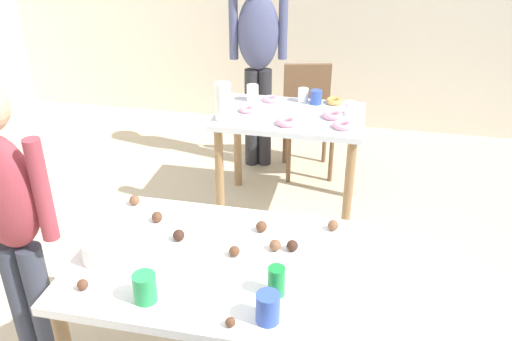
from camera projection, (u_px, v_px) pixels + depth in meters
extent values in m
cube|color=white|center=(221.00, 265.00, 2.24)|extent=(1.23, 0.84, 0.04)
cylinder|color=olive|center=(140.00, 266.00, 2.83)|extent=(0.06, 0.06, 0.71)
cylinder|color=olive|center=(353.00, 296.00, 2.62)|extent=(0.06, 0.06, 0.71)
cube|color=silver|center=(290.00, 116.00, 3.68)|extent=(1.00, 0.64, 0.04)
cylinder|color=olive|center=(220.00, 176.00, 3.71)|extent=(0.06, 0.06, 0.71)
cylinder|color=olive|center=(348.00, 189.00, 3.55)|extent=(0.06, 0.06, 0.71)
cylinder|color=olive|center=(238.00, 144.00, 4.16)|extent=(0.06, 0.06, 0.71)
cylinder|color=olive|center=(353.00, 155.00, 4.00)|extent=(0.06, 0.06, 0.71)
cube|color=brown|center=(308.00, 124.00, 4.33)|extent=(0.49, 0.49, 0.04)
cube|color=brown|center=(307.00, 89.00, 4.38)|extent=(0.38, 0.13, 0.42)
cylinder|color=brown|center=(331.00, 158.00, 4.29)|extent=(0.04, 0.04, 0.41)
cylinder|color=brown|center=(289.00, 159.00, 4.28)|extent=(0.04, 0.04, 0.41)
cylinder|color=brown|center=(325.00, 140.00, 4.59)|extent=(0.04, 0.04, 0.41)
cylinder|color=brown|center=(285.00, 141.00, 4.58)|extent=(0.04, 0.04, 0.41)
cylinder|color=#383D4C|center=(24.00, 309.00, 2.51)|extent=(0.11, 0.11, 0.75)
cylinder|color=#383D4C|center=(44.00, 314.00, 2.49)|extent=(0.11, 0.11, 0.75)
ellipsoid|color=#9E3842|center=(4.00, 193.00, 2.20)|extent=(0.33, 0.22, 0.53)
cylinder|color=#9E3842|center=(42.00, 191.00, 2.14)|extent=(0.07, 0.07, 0.45)
cylinder|color=#28282D|center=(265.00, 118.00, 4.46)|extent=(0.11, 0.11, 0.83)
cylinder|color=#28282D|center=(251.00, 118.00, 4.46)|extent=(0.11, 0.11, 0.83)
ellipsoid|color=#4C5175|center=(258.00, 32.00, 4.13)|extent=(0.35, 0.26, 0.59)
cylinder|color=#4C5175|center=(283.00, 27.00, 4.11)|extent=(0.08, 0.08, 0.50)
cylinder|color=#4C5175|center=(233.00, 27.00, 4.11)|extent=(0.08, 0.08, 0.50)
cylinder|color=white|center=(104.00, 249.00, 2.23)|extent=(0.19, 0.19, 0.09)
cylinder|color=#198438|center=(276.00, 281.00, 2.02)|extent=(0.07, 0.07, 0.12)
cube|color=silver|center=(211.00, 281.00, 2.11)|extent=(0.17, 0.02, 0.01)
cylinder|color=green|center=(145.00, 288.00, 1.99)|extent=(0.09, 0.09, 0.12)
cylinder|color=#3351B2|center=(268.00, 308.00, 1.90)|extent=(0.09, 0.09, 0.12)
sphere|color=brown|center=(275.00, 245.00, 2.28)|extent=(0.05, 0.05, 0.05)
sphere|color=brown|center=(157.00, 217.00, 2.48)|extent=(0.05, 0.05, 0.05)
sphere|color=brown|center=(230.00, 322.00, 1.89)|extent=(0.04, 0.04, 0.04)
sphere|color=brown|center=(333.00, 225.00, 2.42)|extent=(0.05, 0.05, 0.05)
sphere|color=brown|center=(261.00, 226.00, 2.41)|extent=(0.05, 0.05, 0.05)
sphere|color=#3D2319|center=(179.00, 235.00, 2.35)|extent=(0.05, 0.05, 0.05)
sphere|color=brown|center=(234.00, 251.00, 2.25)|extent=(0.05, 0.05, 0.05)
sphere|color=brown|center=(135.00, 200.00, 2.61)|extent=(0.05, 0.05, 0.05)
sphere|color=#3D2319|center=(292.00, 246.00, 2.28)|extent=(0.05, 0.05, 0.05)
sphere|color=brown|center=(83.00, 285.00, 2.06)|extent=(0.04, 0.04, 0.04)
cylinder|color=white|center=(223.00, 102.00, 3.52)|extent=(0.10, 0.10, 0.25)
cylinder|color=white|center=(253.00, 93.00, 3.87)|extent=(0.08, 0.08, 0.12)
cylinder|color=#3351B2|center=(316.00, 97.00, 3.81)|extent=(0.08, 0.08, 0.10)
cylinder|color=white|center=(350.00, 108.00, 3.63)|extent=(0.08, 0.08, 0.09)
cylinder|color=white|center=(303.00, 95.00, 3.85)|extent=(0.07, 0.07, 0.10)
torus|color=gold|center=(334.00, 101.00, 3.83)|extent=(0.12, 0.12, 0.04)
torus|color=pink|center=(287.00, 122.00, 3.49)|extent=(0.14, 0.14, 0.04)
torus|color=pink|center=(247.00, 109.00, 3.70)|extent=(0.11, 0.11, 0.03)
torus|color=pink|center=(333.00, 115.00, 3.59)|extent=(0.14, 0.14, 0.04)
torus|color=pink|center=(343.00, 125.00, 3.44)|extent=(0.13, 0.13, 0.04)
torus|color=pink|center=(270.00, 99.00, 3.87)|extent=(0.11, 0.11, 0.03)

